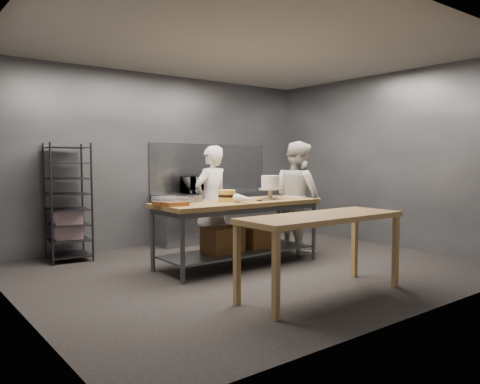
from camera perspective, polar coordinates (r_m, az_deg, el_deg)
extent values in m
plane|color=black|center=(6.57, 1.47, -9.26)|extent=(6.00, 6.00, 0.00)
cube|color=#4C4F54|center=(8.48, -9.27, 3.90)|extent=(6.00, 0.04, 3.00)
cube|color=brown|center=(6.61, -0.27, -1.36)|extent=(2.40, 0.90, 0.06)
cube|color=#47494C|center=(6.70, -0.26, -7.24)|extent=(2.25, 0.75, 0.03)
cylinder|color=#47494C|center=(5.72, -7.02, -6.89)|extent=(0.06, 0.06, 0.86)
cylinder|color=#47494C|center=(6.39, -10.62, -5.78)|extent=(0.06, 0.06, 0.86)
cylinder|color=#47494C|center=(7.13, 8.98, -4.73)|extent=(0.06, 0.06, 0.86)
cylinder|color=#47494C|center=(7.68, 4.73, -4.07)|extent=(0.06, 0.06, 0.86)
cube|color=brown|center=(6.55, -2.15, -5.84)|extent=(0.50, 0.40, 0.35)
cube|color=brown|center=(6.93, 2.11, -5.51)|extent=(0.45, 0.38, 0.30)
cube|color=#95653D|center=(5.23, 9.96, -3.06)|extent=(2.00, 0.70, 0.06)
cube|color=#95653D|center=(4.44, 4.40, -10.18)|extent=(0.06, 0.06, 0.84)
cube|color=#95653D|center=(4.89, -0.37, -8.85)|extent=(0.06, 0.06, 0.84)
cube|color=#95653D|center=(5.86, 18.43, -6.90)|extent=(0.06, 0.06, 0.84)
cube|color=#95653D|center=(6.21, 13.80, -6.21)|extent=(0.06, 0.06, 0.84)
cube|color=slate|center=(8.76, -2.46, -0.11)|extent=(2.60, 0.60, 0.04)
cube|color=slate|center=(8.81, -2.45, -3.03)|extent=(2.56, 0.56, 0.86)
cube|color=slate|center=(8.99, -3.58, 2.99)|extent=(2.60, 0.02, 0.90)
cube|color=black|center=(7.42, -20.25, -1.13)|extent=(0.67, 0.71, 1.75)
cube|color=silver|center=(7.46, -20.19, -3.70)|extent=(0.40, 0.28, 0.45)
imported|color=white|center=(7.22, -3.51, -1.16)|extent=(0.69, 0.52, 1.72)
imported|color=silver|center=(7.63, 7.09, -0.61)|extent=(0.82, 0.98, 1.80)
imported|color=black|center=(8.48, -5.12, 0.90)|extent=(0.54, 0.37, 0.30)
cylinder|color=#A59A84|center=(6.90, 3.72, -0.80)|extent=(0.20, 0.20, 0.02)
cylinder|color=#A59A84|center=(6.90, 3.72, -0.22)|extent=(0.06, 0.06, 0.12)
cylinder|color=#A59A84|center=(6.89, 3.73, 0.35)|extent=(0.34, 0.34, 0.02)
cylinder|color=white|center=(6.89, 3.73, 1.21)|extent=(0.27, 0.27, 0.19)
cylinder|color=gold|center=(6.54, -1.62, -0.89)|extent=(0.24, 0.24, 0.06)
cylinder|color=black|center=(6.53, -1.63, -0.45)|extent=(0.24, 0.24, 0.04)
cylinder|color=gold|center=(6.53, -1.63, -0.02)|extent=(0.24, 0.24, 0.06)
cylinder|color=gray|center=(6.40, -6.49, -0.95)|extent=(0.24, 0.24, 0.07)
cylinder|color=gray|center=(6.54, -5.62, -0.84)|extent=(0.24, 0.24, 0.07)
cylinder|color=gray|center=(6.20, -9.07, -1.14)|extent=(0.27, 0.27, 0.07)
cone|color=white|center=(6.27, 0.64, -0.82)|extent=(0.14, 0.39, 0.12)
cube|color=slate|center=(6.71, 3.56, -1.01)|extent=(0.28, 0.02, 0.00)
cube|color=black|center=(6.59, 2.38, -1.04)|extent=(0.09, 0.02, 0.02)
cube|color=#A75B21|center=(5.96, -7.90, -1.45)|extent=(0.30, 0.20, 0.05)
cube|color=silver|center=(5.96, -7.91, -0.92)|extent=(0.31, 0.21, 0.06)
cube|color=#A75B21|center=(6.11, -9.05, -1.33)|extent=(0.30, 0.20, 0.05)
cube|color=silver|center=(6.10, -9.06, -0.82)|extent=(0.31, 0.21, 0.06)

